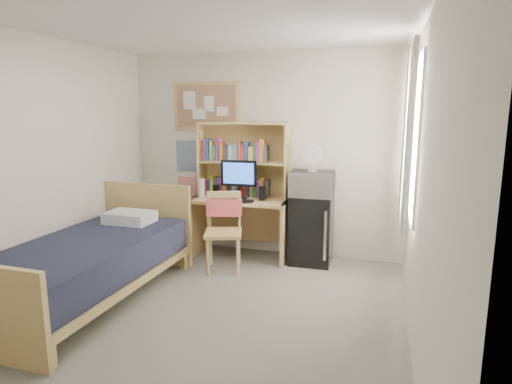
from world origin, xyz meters
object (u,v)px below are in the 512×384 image
(desk_fan, at_px, (313,160))
(speaker_right, at_px, (262,194))
(bulletin_board, at_px, (207,106))
(monitor, at_px, (239,180))
(microwave, at_px, (312,184))
(bed, at_px, (88,271))
(desk, at_px, (241,228))
(mini_fridge, at_px, (311,229))
(desk_chair, at_px, (223,232))
(speaker_left, at_px, (216,191))

(desk_fan, bearing_deg, speaker_right, -173.03)
(bulletin_board, bearing_deg, monitor, -32.82)
(monitor, height_order, speaker_right, monitor)
(bulletin_board, xyz_separation_m, microwave, (1.48, -0.27, -0.92))
(speaker_right, height_order, desk_fan, desk_fan)
(bed, relative_size, monitor, 4.58)
(desk, xyz_separation_m, speaker_right, (0.30, -0.05, 0.47))
(desk_fan, bearing_deg, mini_fridge, 90.00)
(microwave, bearing_deg, monitor, -174.98)
(desk_chair, xyz_separation_m, speaker_right, (0.33, 0.48, 0.39))
(speaker_right, xyz_separation_m, microwave, (0.60, 0.09, 0.14))
(desk_chair, relative_size, desk_fan, 3.28)
(microwave, bearing_deg, desk, -178.77)
(desk_fan, bearing_deg, monitor, -174.98)
(desk_chair, distance_m, mini_fridge, 1.10)
(bulletin_board, xyz_separation_m, desk_chair, (0.54, -0.84, -1.46))
(speaker_right, distance_m, desk_fan, 0.75)
(desk_chair, distance_m, speaker_right, 0.70)
(mini_fridge, height_order, monitor, monitor)
(desk, distance_m, bed, 1.96)
(desk_chair, xyz_separation_m, bed, (-0.99, -1.15, -0.16))
(bulletin_board, height_order, microwave, bulletin_board)
(monitor, bearing_deg, desk_fan, 3.95)
(bed, bearing_deg, desk_chair, 49.83)
(desk_chair, distance_m, speaker_left, 0.66)
(desk, relative_size, bed, 0.56)
(bulletin_board, height_order, monitor, bulletin_board)
(desk, relative_size, desk_fan, 4.35)
(desk, distance_m, desk_fan, 1.28)
(monitor, height_order, microwave, monitor)
(bulletin_board, height_order, desk, bulletin_board)
(mini_fridge, distance_m, speaker_left, 1.28)
(mini_fridge, relative_size, bed, 0.38)
(bed, height_order, speaker_right, speaker_right)
(desk_fan, bearing_deg, microwave, 0.00)
(monitor, distance_m, desk_fan, 0.95)
(desk_chair, relative_size, bed, 0.42)
(mini_fridge, relative_size, speaker_right, 4.87)
(bulletin_board, xyz_separation_m, mini_fridge, (1.48, -0.25, -1.50))
(mini_fridge, xyz_separation_m, desk_fan, (0.00, -0.02, 0.86))
(bed, relative_size, desk_fan, 7.82)
(desk_fan, bearing_deg, bed, -139.54)
(mini_fridge, bearing_deg, speaker_left, -175.02)
(monitor, bearing_deg, bulletin_board, 144.94)
(bulletin_board, xyz_separation_m, monitor, (0.58, -0.37, -0.91))
(monitor, bearing_deg, desk, 90.00)
(desk_chair, distance_m, bed, 1.53)
(desk_chair, bearing_deg, desk_fan, 13.77)
(mini_fridge, distance_m, bed, 2.59)
(speaker_left, distance_m, speaker_right, 0.60)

